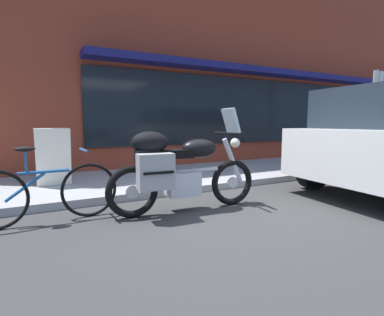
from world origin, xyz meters
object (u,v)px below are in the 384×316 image
sandwich_board_sign (53,157)px  parking_sign_pole (376,108)px  touring_motorcycle (178,168)px  parked_bicycle (45,192)px

sandwich_board_sign → parking_sign_pole: 8.02m
touring_motorcycle → sandwich_board_sign: 2.51m
parked_bicycle → parking_sign_pole: size_ratio=0.68×
touring_motorcycle → parking_sign_pole: size_ratio=0.86×
parking_sign_pole → touring_motorcycle: bearing=-168.8°
parking_sign_pole → sandwich_board_sign: bearing=174.3°
parked_bicycle → sandwich_board_sign: size_ratio=1.73×
sandwich_board_sign → parking_sign_pole: size_ratio=0.40×
touring_motorcycle → parking_sign_pole: (6.52, 1.29, 0.98)m
touring_motorcycle → sandwich_board_sign: bearing=124.1°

